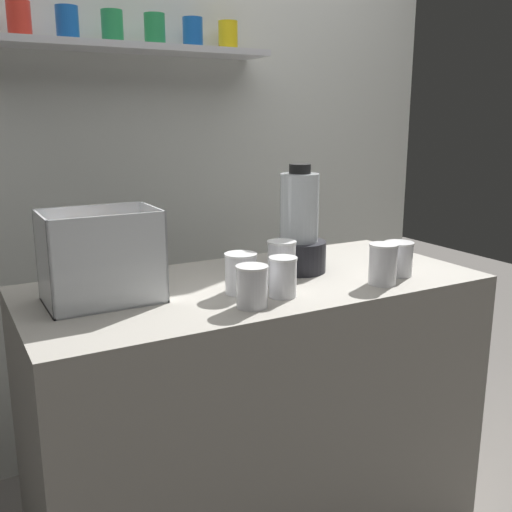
# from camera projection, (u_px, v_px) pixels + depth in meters

# --- Properties ---
(counter) EXTENTS (1.40, 0.64, 0.90)m
(counter) POSITION_uv_depth(u_px,v_px,m) (256.00, 414.00, 1.90)
(counter) COLOR #9E998E
(counter) RESTS_ON ground_plane
(back_wall_unit) EXTENTS (2.60, 0.24, 2.50)m
(back_wall_unit) POSITION_uv_depth(u_px,v_px,m) (163.00, 149.00, 2.35)
(back_wall_unit) COLOR silver
(back_wall_unit) RESTS_ON ground_plane
(carrot_display_bin) EXTENTS (0.30, 0.21, 0.25)m
(carrot_display_bin) POSITION_uv_depth(u_px,v_px,m) (103.00, 273.00, 1.58)
(carrot_display_bin) COLOR white
(carrot_display_bin) RESTS_ON counter
(blender_pitcher) EXTENTS (0.18, 0.18, 0.35)m
(blender_pitcher) POSITION_uv_depth(u_px,v_px,m) (299.00, 231.00, 1.88)
(blender_pitcher) COLOR black
(blender_pitcher) RESTS_ON counter
(juice_cup_pomegranate_far_left) EXTENTS (0.09, 0.09, 0.11)m
(juice_cup_pomegranate_far_left) POSITION_uv_depth(u_px,v_px,m) (252.00, 289.00, 1.54)
(juice_cup_pomegranate_far_left) COLOR white
(juice_cup_pomegranate_far_left) RESTS_ON counter
(juice_cup_carrot_left) EXTENTS (0.09, 0.09, 0.12)m
(juice_cup_carrot_left) POSITION_uv_depth(u_px,v_px,m) (241.00, 275.00, 1.66)
(juice_cup_carrot_left) COLOR white
(juice_cup_carrot_left) RESTS_ON counter
(juice_cup_pomegranate_middle) EXTENTS (0.08, 0.08, 0.11)m
(juice_cup_pomegranate_middle) POSITION_uv_depth(u_px,v_px,m) (283.00, 279.00, 1.63)
(juice_cup_pomegranate_middle) COLOR white
(juice_cup_pomegranate_middle) RESTS_ON counter
(juice_cup_pomegranate_right) EXTENTS (0.09, 0.09, 0.13)m
(juice_cup_pomegranate_right) POSITION_uv_depth(u_px,v_px,m) (282.00, 266.00, 1.74)
(juice_cup_pomegranate_right) COLOR white
(juice_cup_pomegranate_right) RESTS_ON counter
(juice_cup_carrot_far_right) EXTENTS (0.09, 0.09, 0.12)m
(juice_cup_carrot_far_right) POSITION_uv_depth(u_px,v_px,m) (383.00, 266.00, 1.75)
(juice_cup_carrot_far_right) COLOR white
(juice_cup_carrot_far_right) RESTS_ON counter
(juice_cup_orange_rightmost) EXTENTS (0.09, 0.09, 0.11)m
(juice_cup_orange_rightmost) POSITION_uv_depth(u_px,v_px,m) (398.00, 261.00, 1.85)
(juice_cup_orange_rightmost) COLOR white
(juice_cup_orange_rightmost) RESTS_ON counter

